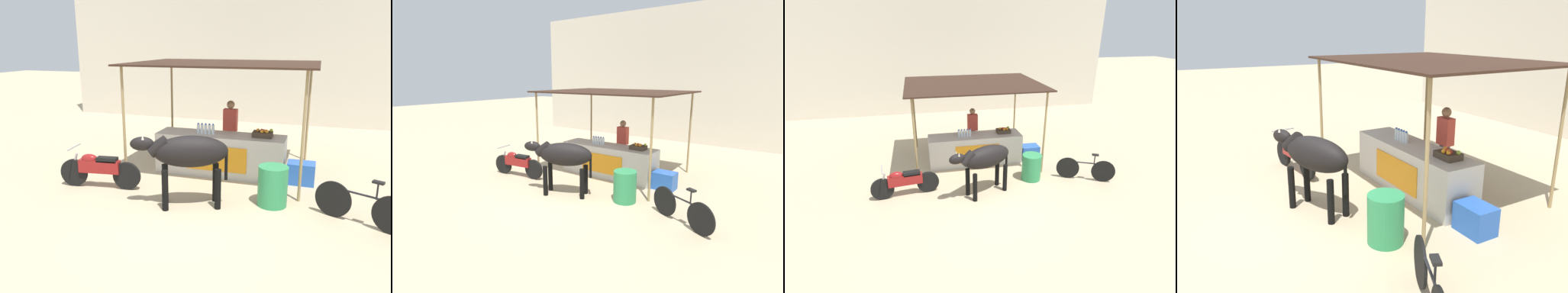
# 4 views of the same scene
# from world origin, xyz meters

# --- Properties ---
(ground_plane) EXTENTS (60.00, 60.00, 0.00)m
(ground_plane) POSITION_xyz_m (0.00, 0.00, 0.00)
(ground_plane) COLOR tan
(building_wall_far) EXTENTS (16.00, 0.50, 6.13)m
(building_wall_far) POSITION_xyz_m (0.00, 8.70, 3.06)
(building_wall_far) COLOR beige
(building_wall_far) RESTS_ON ground
(stall_counter) EXTENTS (3.00, 0.82, 0.96)m
(stall_counter) POSITION_xyz_m (0.00, 2.20, 0.48)
(stall_counter) COLOR beige
(stall_counter) RESTS_ON ground
(stall_awning) EXTENTS (4.20, 3.20, 2.59)m
(stall_awning) POSITION_xyz_m (0.00, 2.50, 2.49)
(stall_awning) COLOR #382319
(stall_awning) RESTS_ON ground
(water_bottle_row) EXTENTS (0.43, 0.07, 0.25)m
(water_bottle_row) POSITION_xyz_m (-0.35, 2.15, 1.07)
(water_bottle_row) COLOR silver
(water_bottle_row) RESTS_ON stall_counter
(fruit_crate) EXTENTS (0.44, 0.32, 0.18)m
(fruit_crate) POSITION_xyz_m (0.97, 2.25, 1.04)
(fruit_crate) COLOR #3F3326
(fruit_crate) RESTS_ON stall_counter
(vendor_behind_counter) EXTENTS (0.34, 0.22, 1.65)m
(vendor_behind_counter) POSITION_xyz_m (0.06, 2.95, 0.85)
(vendor_behind_counter) COLOR #383842
(vendor_behind_counter) RESTS_ON ground
(cooler_box) EXTENTS (0.60, 0.44, 0.48)m
(cooler_box) POSITION_xyz_m (1.87, 2.10, 0.24)
(cooler_box) COLOR blue
(cooler_box) RESTS_ON ground
(water_barrel) EXTENTS (0.56, 0.56, 0.78)m
(water_barrel) POSITION_xyz_m (1.41, 0.71, 0.39)
(water_barrel) COLOR #2D8C51
(water_barrel) RESTS_ON ground
(cow) EXTENTS (1.82, 1.02, 1.44)m
(cow) POSITION_xyz_m (-0.13, 0.19, 1.03)
(cow) COLOR black
(cow) RESTS_ON ground
(motorcycle_parked) EXTENTS (1.80, 0.55, 0.90)m
(motorcycle_parked) POSITION_xyz_m (-2.24, 0.51, 0.43)
(motorcycle_parked) COLOR black
(motorcycle_parked) RESTS_ON ground
(bicycle_leaning) EXTENTS (1.52, 0.75, 0.85)m
(bicycle_leaning) POSITION_xyz_m (2.95, 0.33, 0.35)
(bicycle_leaning) COLOR black
(bicycle_leaning) RESTS_ON ground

